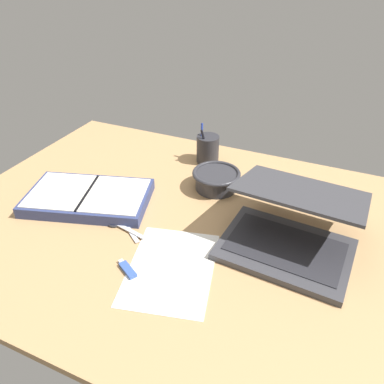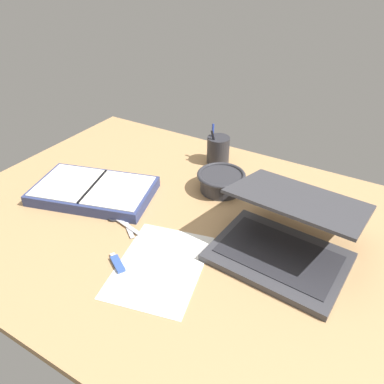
{
  "view_description": "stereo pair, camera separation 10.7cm",
  "coord_description": "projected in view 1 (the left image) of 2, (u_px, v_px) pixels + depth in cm",
  "views": [
    {
      "loc": [
        35.87,
        -76.7,
        68.44
      ],
      "look_at": [
        -0.54,
        5.24,
        9.0
      ],
      "focal_mm": 35.0,
      "sensor_mm": 36.0,
      "label": 1
    },
    {
      "loc": [
        45.41,
        -71.76,
        68.44
      ],
      "look_at": [
        -0.54,
        5.24,
        9.0
      ],
      "focal_mm": 35.0,
      "sensor_mm": 36.0,
      "label": 2
    }
  ],
  "objects": [
    {
      "name": "planner",
      "position": [
        88.0,
        197.0,
        1.14
      ],
      "size": [
        41.25,
        31.12,
        3.88
      ],
      "rotation": [
        0.0,
        0.0,
        0.29
      ],
      "color": "navy",
      "rests_on": "desk_top"
    },
    {
      "name": "desk_top",
      "position": [
        186.0,
        225.0,
        1.08
      ],
      "size": [
        140.0,
        100.0,
        2.0
      ],
      "primitive_type": "cube",
      "color": "tan",
      "rests_on": "ground"
    },
    {
      "name": "scissors",
      "position": [
        121.0,
        224.0,
        1.06
      ],
      "size": [
        13.34,
        9.3,
        0.8
      ],
      "rotation": [
        0.0,
        0.0,
        -0.43
      ],
      "color": "#B7B7BC",
      "rests_on": "desk_top"
    },
    {
      "name": "bowl",
      "position": [
        216.0,
        179.0,
        1.2
      ],
      "size": [
        15.53,
        15.53,
        6.25
      ],
      "color": "#2D2D33",
      "rests_on": "desk_top"
    },
    {
      "name": "paper_sheet_front",
      "position": [
        171.0,
        268.0,
        0.92
      ],
      "size": [
        26.57,
        32.36,
        0.16
      ],
      "primitive_type": "cube",
      "rotation": [
        0.0,
        0.0,
        0.24
      ],
      "color": "white",
      "rests_on": "desk_top"
    },
    {
      "name": "laptop",
      "position": [
        291.0,
        229.0,
        0.96
      ],
      "size": [
        34.82,
        34.93,
        16.18
      ],
      "rotation": [
        0.0,
        0.0,
        -0.07
      ],
      "color": "#38383D",
      "rests_on": "desk_top"
    },
    {
      "name": "pen_cup",
      "position": [
        208.0,
        149.0,
        1.35
      ],
      "size": [
        8.04,
        8.04,
        14.29
      ],
      "color": "#28282D",
      "rests_on": "desk_top"
    },
    {
      "name": "usb_drive",
      "position": [
        127.0,
        270.0,
        0.91
      ],
      "size": [
        7.01,
        5.04,
        1.0
      ],
      "rotation": [
        0.0,
        0.0,
        1.04
      ],
      "color": "#33519E",
      "rests_on": "desk_top"
    }
  ]
}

